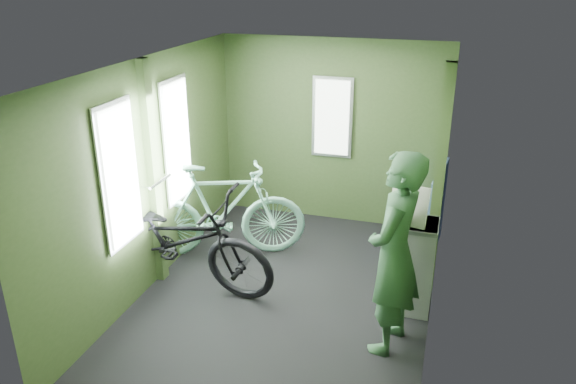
{
  "coord_description": "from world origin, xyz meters",
  "views": [
    {
      "loc": [
        1.41,
        -4.58,
        3.1
      ],
      "look_at": [
        0.0,
        0.1,
        1.1
      ],
      "focal_mm": 35.0,
      "sensor_mm": 36.0,
      "label": 1
    }
  ],
  "objects_px": {
    "bicycle_mint": "(224,255)",
    "bicycle_black": "(181,286)",
    "waste_box": "(419,267)",
    "passenger": "(394,254)",
    "bench_seat": "(417,225)"
  },
  "relations": [
    {
      "from": "bicycle_mint",
      "to": "bench_seat",
      "type": "distance_m",
      "value": 2.25
    },
    {
      "from": "bench_seat",
      "to": "bicycle_mint",
      "type": "bearing_deg",
      "value": -153.03
    },
    {
      "from": "bicycle_black",
      "to": "bicycle_mint",
      "type": "bearing_deg",
      "value": -6.46
    },
    {
      "from": "bicycle_black",
      "to": "passenger",
      "type": "distance_m",
      "value": 2.37
    },
    {
      "from": "bicycle_mint",
      "to": "bench_seat",
      "type": "relative_size",
      "value": 1.87
    },
    {
      "from": "bicycle_black",
      "to": "passenger",
      "type": "height_order",
      "value": "passenger"
    },
    {
      "from": "bicycle_black",
      "to": "bench_seat",
      "type": "relative_size",
      "value": 2.12
    },
    {
      "from": "bicycle_mint",
      "to": "bicycle_black",
      "type": "bearing_deg",
      "value": 145.78
    },
    {
      "from": "bicycle_black",
      "to": "waste_box",
      "type": "xyz_separation_m",
      "value": [
        2.36,
        0.29,
        0.45
      ]
    },
    {
      "from": "bicycle_black",
      "to": "waste_box",
      "type": "bearing_deg",
      "value": -76.34
    },
    {
      "from": "bicycle_mint",
      "to": "waste_box",
      "type": "height_order",
      "value": "waste_box"
    },
    {
      "from": "passenger",
      "to": "bench_seat",
      "type": "xyz_separation_m",
      "value": [
        0.07,
        1.89,
        -0.6
      ]
    },
    {
      "from": "passenger",
      "to": "waste_box",
      "type": "bearing_deg",
      "value": 176.18
    },
    {
      "from": "bicycle_black",
      "to": "passenger",
      "type": "bearing_deg",
      "value": -92.25
    },
    {
      "from": "bicycle_black",
      "to": "bicycle_mint",
      "type": "height_order",
      "value": "bicycle_black"
    }
  ]
}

